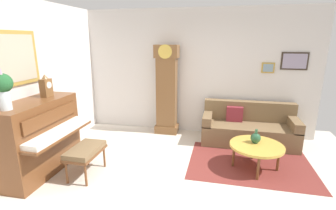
% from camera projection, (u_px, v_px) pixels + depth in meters
% --- Properties ---
extents(ground_plane, '(6.40, 6.00, 0.10)m').
position_uv_depth(ground_plane, '(174.00, 188.00, 3.75)').
color(ground_plane, beige).
extents(wall_left, '(0.13, 4.90, 2.80)m').
position_uv_depth(wall_left, '(14.00, 86.00, 3.91)').
color(wall_left, silver).
rests_on(wall_left, ground_plane).
extents(wall_back, '(5.30, 0.13, 2.80)m').
position_uv_depth(wall_back, '(195.00, 72.00, 5.63)').
color(wall_back, silver).
rests_on(wall_back, ground_plane).
extents(area_rug, '(2.10, 1.50, 0.01)m').
position_uv_depth(area_rug, '(250.00, 164.00, 4.37)').
color(area_rug, maroon).
rests_on(area_rug, ground_plane).
extents(piano, '(0.87, 1.44, 1.20)m').
position_uv_depth(piano, '(38.00, 137.00, 3.98)').
color(piano, brown).
rests_on(piano, ground_plane).
extents(piano_bench, '(0.42, 0.70, 0.48)m').
position_uv_depth(piano_bench, '(85.00, 152.00, 3.92)').
color(piano_bench, brown).
rests_on(piano_bench, ground_plane).
extents(grandfather_clock, '(0.52, 0.34, 2.03)m').
position_uv_depth(grandfather_clock, '(167.00, 92.00, 5.61)').
color(grandfather_clock, brown).
rests_on(grandfather_clock, ground_plane).
extents(couch, '(1.90, 0.80, 0.84)m').
position_uv_depth(couch, '(248.00, 128.00, 5.22)').
color(couch, brown).
rests_on(couch, ground_plane).
extents(coffee_table, '(0.88, 0.88, 0.44)m').
position_uv_depth(coffee_table, '(257.00, 146.00, 4.11)').
color(coffee_table, gold).
rests_on(coffee_table, ground_plane).
extents(mantel_clock, '(0.13, 0.18, 0.38)m').
position_uv_depth(mantel_clock, '(46.00, 87.00, 4.09)').
color(mantel_clock, brown).
rests_on(mantel_clock, piano).
extents(flower_vase, '(0.26, 0.26, 0.58)m').
position_uv_depth(flower_vase, '(3.00, 87.00, 3.28)').
color(flower_vase, silver).
rests_on(flower_vase, piano).
extents(green_jug, '(0.17, 0.17, 0.24)m').
position_uv_depth(green_jug, '(256.00, 138.00, 4.16)').
color(green_jug, '#234C33').
rests_on(green_jug, coffee_table).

